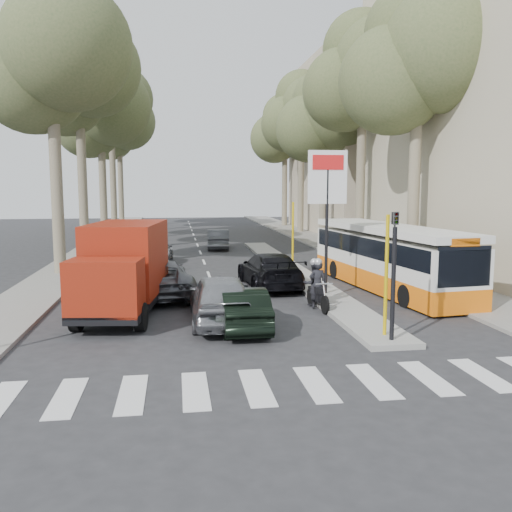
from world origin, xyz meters
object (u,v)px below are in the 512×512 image
at_px(red_truck, 124,267).
at_px(motorcycle, 316,285).
at_px(silver_hatchback, 221,298).
at_px(city_bus, 388,256).
at_px(dark_hatchback, 243,308).

xyz_separation_m(red_truck, motorcycle, (6.56, 0.06, -0.79)).
height_order(silver_hatchback, city_bus, city_bus).
bearing_deg(dark_hatchback, red_truck, -31.85).
xyz_separation_m(dark_hatchback, red_truck, (-3.67, 2.33, 0.97)).
bearing_deg(red_truck, silver_hatchback, -19.36).
bearing_deg(silver_hatchback, red_truck, -26.26).
height_order(dark_hatchback, red_truck, red_truck).
relative_size(dark_hatchback, red_truck, 0.65).
distance_m(silver_hatchback, motorcycle, 3.84).
height_order(silver_hatchback, red_truck, red_truck).
bearing_deg(silver_hatchback, city_bus, -147.29).
height_order(dark_hatchback, motorcycle, motorcycle).
bearing_deg(red_truck, city_bus, 23.72).
relative_size(dark_hatchback, motorcycle, 1.82).
bearing_deg(city_bus, dark_hatchback, -147.82).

